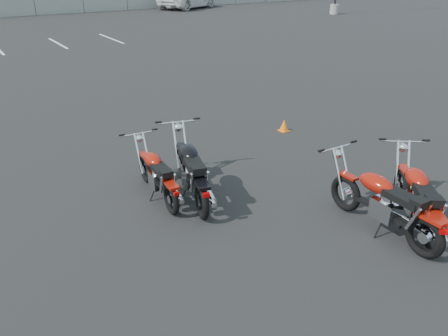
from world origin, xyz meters
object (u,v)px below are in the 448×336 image
motorcycle_front_red (158,175)px  motorcycle_third_red (384,203)px  motorcycle_second_black (192,171)px  motorcycle_rear_red (418,199)px

motorcycle_front_red → motorcycle_third_red: 3.99m
motorcycle_front_red → motorcycle_second_black: 0.64m
motorcycle_second_black → motorcycle_third_red: bearing=-53.3°
motorcycle_front_red → motorcycle_third_red: motorcycle_third_red is taller
motorcycle_third_red → motorcycle_rear_red: size_ratio=1.12×
motorcycle_second_black → motorcycle_rear_red: motorcycle_second_black is taller
motorcycle_second_black → motorcycle_third_red: size_ratio=1.00×
motorcycle_front_red → motorcycle_rear_red: size_ratio=0.97×
motorcycle_front_red → motorcycle_second_black: size_ratio=0.87×
motorcycle_third_red → motorcycle_second_black: bearing=126.7°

